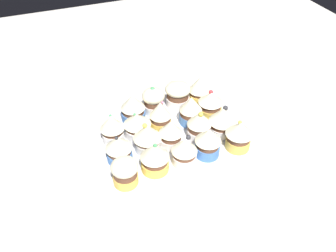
{
  "coord_description": "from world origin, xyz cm",
  "views": [
    {
      "loc": [
        -23.1,
        -58.83,
        58.37
      ],
      "look_at": [
        0.0,
        0.0,
        4.2
      ],
      "focal_mm": 37.84,
      "sensor_mm": 36.0,
      "label": 1
    }
  ],
  "objects_px": {
    "cupcake_7": "(171,133)",
    "cupcake_9": "(223,120)",
    "cupcake_4": "(239,135)",
    "cupcake_12": "(160,115)",
    "cupcake_14": "(210,104)",
    "cupcake_3": "(208,142)",
    "cupcake_10": "(112,128)",
    "cupcake_17": "(178,94)",
    "cupcake_11": "(137,125)",
    "cupcake_13": "(191,110)",
    "cupcake_15": "(133,108)",
    "cupcake_2": "(186,150)",
    "cupcake_1": "(155,157)",
    "cupcake_8": "(199,125)",
    "cupcake_18": "(199,89)",
    "cupcake_16": "(153,100)",
    "napkin": "(45,137)",
    "baking_tray": "(168,137)",
    "cupcake_6": "(147,137)",
    "cupcake_5": "(119,148)",
    "cupcake_0": "(125,172)"
  },
  "relations": [
    {
      "from": "cupcake_15",
      "to": "cupcake_17",
      "type": "bearing_deg",
      "value": 6.26
    },
    {
      "from": "baking_tray",
      "to": "cupcake_14",
      "type": "relative_size",
      "value": 5.05
    },
    {
      "from": "cupcake_11",
      "to": "cupcake_15",
      "type": "xyz_separation_m",
      "value": [
        0.01,
        0.06,
        0.0
      ]
    },
    {
      "from": "cupcake_4",
      "to": "cupcake_12",
      "type": "height_order",
      "value": "cupcake_12"
    },
    {
      "from": "cupcake_14",
      "to": "cupcake_18",
      "type": "distance_m",
      "value": 0.07
    },
    {
      "from": "cupcake_17",
      "to": "cupcake_12",
      "type": "bearing_deg",
      "value": -137.67
    },
    {
      "from": "cupcake_13",
      "to": "cupcake_15",
      "type": "bearing_deg",
      "value": 153.93
    },
    {
      "from": "cupcake_1",
      "to": "cupcake_15",
      "type": "xyz_separation_m",
      "value": [
        0.01,
        0.18,
        -0.0
      ]
    },
    {
      "from": "cupcake_2",
      "to": "cupcake_7",
      "type": "height_order",
      "value": "cupcake_2"
    },
    {
      "from": "cupcake_1",
      "to": "cupcake_18",
      "type": "xyz_separation_m",
      "value": [
        0.19,
        0.19,
        0.0
      ]
    },
    {
      "from": "cupcake_0",
      "to": "cupcake_14",
      "type": "relative_size",
      "value": 0.85
    },
    {
      "from": "cupcake_13",
      "to": "cupcake_8",
      "type": "bearing_deg",
      "value": -93.51
    },
    {
      "from": "cupcake_6",
      "to": "cupcake_7",
      "type": "bearing_deg",
      "value": -6.15
    },
    {
      "from": "cupcake_7",
      "to": "cupcake_17",
      "type": "bearing_deg",
      "value": 61.47
    },
    {
      "from": "cupcake_9",
      "to": "cupcake_16",
      "type": "xyz_separation_m",
      "value": [
        -0.12,
        0.14,
        -0.0
      ]
    },
    {
      "from": "cupcake_5",
      "to": "cupcake_9",
      "type": "xyz_separation_m",
      "value": [
        0.25,
        -0.0,
        0.01
      ]
    },
    {
      "from": "cupcake_5",
      "to": "cupcake_8",
      "type": "xyz_separation_m",
      "value": [
        0.2,
        0.01,
        0.0
      ]
    },
    {
      "from": "cupcake_9",
      "to": "cupcake_15",
      "type": "bearing_deg",
      "value": 145.13
    },
    {
      "from": "cupcake_2",
      "to": "cupcake_9",
      "type": "height_order",
      "value": "cupcake_9"
    },
    {
      "from": "cupcake_7",
      "to": "napkin",
      "type": "relative_size",
      "value": 0.47
    },
    {
      "from": "cupcake_2",
      "to": "cupcake_9",
      "type": "xyz_separation_m",
      "value": [
        0.12,
        0.06,
        0.0
      ]
    },
    {
      "from": "cupcake_16",
      "to": "cupcake_18",
      "type": "distance_m",
      "value": 0.13
    },
    {
      "from": "cupcake_17",
      "to": "cupcake_10",
      "type": "bearing_deg",
      "value": -159.95
    },
    {
      "from": "cupcake_16",
      "to": "cupcake_10",
      "type": "bearing_deg",
      "value": -151.39
    },
    {
      "from": "baking_tray",
      "to": "cupcake_6",
      "type": "xyz_separation_m",
      "value": [
        -0.06,
        -0.03,
        0.04
      ]
    },
    {
      "from": "cupcake_6",
      "to": "cupcake_9",
      "type": "distance_m",
      "value": 0.18
    },
    {
      "from": "cupcake_14",
      "to": "cupcake_3",
      "type": "bearing_deg",
      "value": -118.87
    },
    {
      "from": "cupcake_9",
      "to": "cupcake_16",
      "type": "distance_m",
      "value": 0.19
    },
    {
      "from": "cupcake_2",
      "to": "cupcake_3",
      "type": "relative_size",
      "value": 1.0
    },
    {
      "from": "cupcake_0",
      "to": "cupcake_11",
      "type": "height_order",
      "value": "cupcake_11"
    },
    {
      "from": "cupcake_11",
      "to": "napkin",
      "type": "distance_m",
      "value": 0.23
    },
    {
      "from": "cupcake_8",
      "to": "cupcake_16",
      "type": "bearing_deg",
      "value": 117.76
    },
    {
      "from": "cupcake_9",
      "to": "cupcake_17",
      "type": "height_order",
      "value": "cupcake_9"
    },
    {
      "from": "cupcake_10",
      "to": "cupcake_12",
      "type": "bearing_deg",
      "value": 1.89
    },
    {
      "from": "cupcake_1",
      "to": "cupcake_8",
      "type": "relative_size",
      "value": 0.99
    },
    {
      "from": "cupcake_9",
      "to": "cupcake_17",
      "type": "distance_m",
      "value": 0.15
    },
    {
      "from": "cupcake_0",
      "to": "napkin",
      "type": "height_order",
      "value": "cupcake_0"
    },
    {
      "from": "cupcake_4",
      "to": "cupcake_15",
      "type": "distance_m",
      "value": 0.27
    },
    {
      "from": "cupcake_0",
      "to": "cupcake_11",
      "type": "bearing_deg",
      "value": 62.3
    },
    {
      "from": "cupcake_1",
      "to": "cupcake_13",
      "type": "xyz_separation_m",
      "value": [
        0.14,
        0.12,
        0.0
      ]
    },
    {
      "from": "cupcake_8",
      "to": "cupcake_13",
      "type": "height_order",
      "value": "same"
    },
    {
      "from": "napkin",
      "to": "cupcake_2",
      "type": "bearing_deg",
      "value": -36.56
    },
    {
      "from": "cupcake_7",
      "to": "cupcake_9",
      "type": "height_order",
      "value": "cupcake_9"
    },
    {
      "from": "cupcake_9",
      "to": "cupcake_12",
      "type": "distance_m",
      "value": 0.15
    },
    {
      "from": "cupcake_10",
      "to": "cupcake_9",
      "type": "bearing_deg",
      "value": -15.67
    },
    {
      "from": "cupcake_3",
      "to": "cupcake_6",
      "type": "bearing_deg",
      "value": 151.91
    },
    {
      "from": "cupcake_11",
      "to": "cupcake_12",
      "type": "distance_m",
      "value": 0.06
    },
    {
      "from": "cupcake_4",
      "to": "cupcake_17",
      "type": "distance_m",
      "value": 0.21
    },
    {
      "from": "cupcake_12",
      "to": "cupcake_17",
      "type": "height_order",
      "value": "cupcake_12"
    },
    {
      "from": "cupcake_10",
      "to": "cupcake_18",
      "type": "xyz_separation_m",
      "value": [
        0.25,
        0.07,
        0.0
      ]
    }
  ]
}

